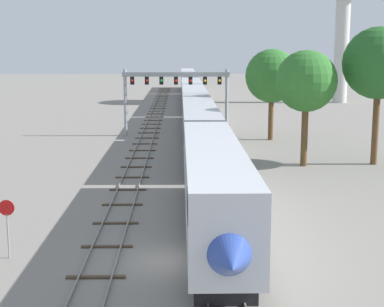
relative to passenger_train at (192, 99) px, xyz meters
The scene contains 9 objects.
ground_plane 58.85m from the passenger_train, 91.95° to the right, with size 400.00×400.00×0.00m, color gray.
track_main 2.83m from the passenger_train, 90.00° to the left, with size 2.60×200.00×0.16m.
track_near 19.71m from the passenger_train, 106.34° to the right, with size 2.60×160.00×0.16m.
passenger_train is the anchor object (origin of this frame).
signal_gantry 19.04m from the passenger_train, 96.88° to the right, with size 12.10×0.49×7.57m.
stop_sign 59.04m from the passenger_train, 99.75° to the right, with size 0.76×0.08×2.88m.
trackside_tree_left 39.16m from the passenger_train, 67.27° to the right, with size 6.09×6.09×11.71m.
trackside_tree_mid 37.60m from the passenger_train, 76.47° to the right, with size 5.15×5.15×9.77m.
trackside_tree_right 23.74m from the passenger_train, 69.71° to the right, with size 5.74×5.74×9.82m.
Camera 1 is at (0.23, -26.29, 9.95)m, focal length 54.75 mm.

